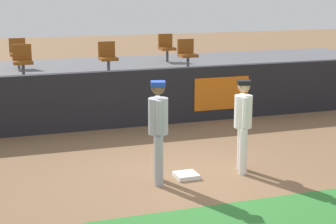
# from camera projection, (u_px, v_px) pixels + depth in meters

# --- Properties ---
(ground_plane) EXTENTS (60.00, 60.00, 0.00)m
(ground_plane) POSITION_uv_depth(u_px,v_px,m) (186.00, 179.00, 9.92)
(ground_plane) COLOR brown
(first_base) EXTENTS (0.40, 0.40, 0.08)m
(first_base) POSITION_uv_depth(u_px,v_px,m) (186.00, 175.00, 9.99)
(first_base) COLOR white
(first_base) RESTS_ON ground_plane
(player_fielder_home) EXTENTS (0.45, 0.50, 1.72)m
(player_fielder_home) POSITION_uv_depth(u_px,v_px,m) (243.00, 119.00, 10.13)
(player_fielder_home) COLOR white
(player_fielder_home) RESTS_ON ground_plane
(player_runner_visitor) EXTENTS (0.42, 0.49, 1.80)m
(player_runner_visitor) POSITION_uv_depth(u_px,v_px,m) (158.00, 125.00, 9.52)
(player_runner_visitor) COLOR #9EA3AD
(player_runner_visitor) RESTS_ON ground_plane
(field_wall) EXTENTS (18.00, 0.26, 1.40)m
(field_wall) POSITION_uv_depth(u_px,v_px,m) (127.00, 99.00, 13.52)
(field_wall) COLOR black
(field_wall) RESTS_ON ground_plane
(bleacher_platform) EXTENTS (18.00, 4.80, 1.11)m
(bleacher_platform) POSITION_uv_depth(u_px,v_px,m) (103.00, 87.00, 15.92)
(bleacher_platform) COLOR #59595E
(bleacher_platform) RESTS_ON ground_plane
(seat_back_left) EXTENTS (0.45, 0.44, 0.84)m
(seat_back_left) POSITION_uv_depth(u_px,v_px,m) (18.00, 52.00, 15.58)
(seat_back_left) COLOR #4C4C51
(seat_back_left) RESTS_ON bleacher_platform
(seat_front_right) EXTENTS (0.47, 0.44, 0.84)m
(seat_front_right) POSITION_uv_depth(u_px,v_px,m) (187.00, 53.00, 15.33)
(seat_front_right) COLOR #4C4C51
(seat_front_right) RESTS_ON bleacher_platform
(seat_back_right) EXTENTS (0.45, 0.44, 0.84)m
(seat_back_right) POSITION_uv_depth(u_px,v_px,m) (167.00, 46.00, 16.99)
(seat_back_right) COLOR #4C4C51
(seat_back_right) RESTS_ON bleacher_platform
(seat_front_left) EXTENTS (0.48, 0.44, 0.84)m
(seat_front_left) POSITION_uv_depth(u_px,v_px,m) (23.00, 59.00, 13.92)
(seat_front_left) COLOR #4C4C51
(seat_front_left) RESTS_ON bleacher_platform
(seat_front_center) EXTENTS (0.45, 0.44, 0.84)m
(seat_front_center) POSITION_uv_depth(u_px,v_px,m) (108.00, 56.00, 14.61)
(seat_front_center) COLOR #4C4C51
(seat_front_center) RESTS_ON bleacher_platform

